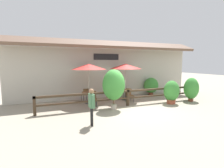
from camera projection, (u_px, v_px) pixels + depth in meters
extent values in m
plane|color=#9E937F|center=(137.00, 110.00, 9.56)|extent=(60.00, 60.00, 0.00)
cube|color=#BCB7A8|center=(109.00, 73.00, 13.19)|extent=(14.00, 0.40, 3.60)
cube|color=brown|center=(111.00, 44.00, 12.43)|extent=(14.28, 1.48, 0.70)
cube|color=black|center=(106.00, 57.00, 12.74)|extent=(1.93, 0.04, 0.44)
cube|color=#3D2D1E|center=(128.00, 91.00, 10.42)|extent=(10.40, 0.14, 0.11)
cube|color=#3D2D1E|center=(128.00, 98.00, 10.47)|extent=(10.40, 0.10, 0.09)
cube|color=#3D2D1E|center=(34.00, 106.00, 8.51)|extent=(0.14, 0.14, 0.95)
cube|color=#3D2D1E|center=(128.00, 98.00, 10.47)|extent=(0.14, 0.14, 0.95)
cube|color=#3D2D1E|center=(192.00, 92.00, 12.42)|extent=(0.14, 0.14, 0.95)
cylinder|color=#B7B2A8|center=(89.00, 86.00, 11.03)|extent=(0.06, 0.06, 2.21)
cone|color=red|center=(89.00, 67.00, 10.88)|extent=(2.20, 2.20, 0.36)
sphere|color=#B2ADA3|center=(89.00, 64.00, 10.86)|extent=(0.07, 0.07, 0.07)
cylinder|color=brown|center=(89.00, 92.00, 11.08)|extent=(0.92, 0.92, 0.05)
cylinder|color=#333333|center=(89.00, 98.00, 11.13)|extent=(0.07, 0.07, 0.70)
cylinder|color=#333333|center=(89.00, 103.00, 11.17)|extent=(0.51, 0.51, 0.03)
cube|color=brown|center=(93.00, 99.00, 10.41)|extent=(0.49, 0.49, 0.05)
cube|color=brown|center=(93.00, 94.00, 10.57)|extent=(0.40, 0.11, 0.40)
cylinder|color=#2D2D2D|center=(90.00, 103.00, 10.22)|extent=(0.04, 0.04, 0.42)
cylinder|color=#2D2D2D|center=(97.00, 103.00, 10.30)|extent=(0.04, 0.04, 0.42)
cylinder|color=#2D2D2D|center=(90.00, 102.00, 10.59)|extent=(0.04, 0.04, 0.42)
cylinder|color=#2D2D2D|center=(96.00, 102.00, 10.67)|extent=(0.04, 0.04, 0.42)
cube|color=brown|center=(85.00, 94.00, 11.80)|extent=(0.47, 0.47, 0.05)
cube|color=brown|center=(86.00, 92.00, 11.61)|extent=(0.40, 0.09, 0.40)
cylinder|color=#2D2D2D|center=(87.00, 97.00, 12.09)|extent=(0.04, 0.04, 0.42)
cylinder|color=#2D2D2D|center=(81.00, 98.00, 11.89)|extent=(0.04, 0.04, 0.42)
cylinder|color=#2D2D2D|center=(89.00, 98.00, 11.76)|extent=(0.04, 0.04, 0.42)
cylinder|color=#2D2D2D|center=(83.00, 99.00, 11.57)|extent=(0.04, 0.04, 0.42)
cylinder|color=#B7B2A8|center=(125.00, 84.00, 12.10)|extent=(0.06, 0.06, 2.21)
cone|color=red|center=(126.00, 66.00, 11.95)|extent=(2.20, 2.20, 0.36)
sphere|color=#B2ADA3|center=(126.00, 64.00, 11.93)|extent=(0.07, 0.07, 0.07)
cylinder|color=brown|center=(125.00, 89.00, 12.15)|extent=(0.92, 0.92, 0.05)
cylinder|color=#333333|center=(125.00, 95.00, 12.19)|extent=(0.07, 0.07, 0.70)
cylinder|color=#333333|center=(125.00, 99.00, 12.23)|extent=(0.51, 0.51, 0.03)
cube|color=brown|center=(130.00, 96.00, 11.43)|extent=(0.43, 0.43, 0.05)
cube|color=brown|center=(128.00, 92.00, 11.57)|extent=(0.40, 0.05, 0.40)
cylinder|color=#2D2D2D|center=(129.00, 100.00, 11.20)|extent=(0.04, 0.04, 0.42)
cylinder|color=#2D2D2D|center=(134.00, 99.00, 11.36)|extent=(0.04, 0.04, 0.42)
cylinder|color=#2D2D2D|center=(126.00, 99.00, 11.55)|extent=(0.04, 0.04, 0.42)
cylinder|color=#2D2D2D|center=(131.00, 98.00, 11.70)|extent=(0.04, 0.04, 0.42)
cube|color=brown|center=(120.00, 92.00, 12.91)|extent=(0.46, 0.46, 0.05)
cube|color=brown|center=(121.00, 89.00, 12.70)|extent=(0.40, 0.08, 0.40)
cylinder|color=#2D2D2D|center=(122.00, 94.00, 13.17)|extent=(0.04, 0.04, 0.42)
cylinder|color=#2D2D2D|center=(117.00, 95.00, 13.07)|extent=(0.04, 0.04, 0.42)
cylinder|color=#2D2D2D|center=(124.00, 95.00, 12.81)|extent=(0.04, 0.04, 0.42)
cylinder|color=#2D2D2D|center=(119.00, 95.00, 12.70)|extent=(0.04, 0.04, 0.42)
cylinder|color=brown|center=(191.00, 99.00, 11.73)|extent=(0.33, 0.33, 0.27)
cylinder|color=brown|center=(191.00, 98.00, 11.71)|extent=(0.36, 0.36, 0.04)
ellipsoid|color=#3D8E38|center=(191.00, 88.00, 11.64)|extent=(1.01, 0.91, 1.43)
cylinder|color=#9E4C33|center=(171.00, 102.00, 11.03)|extent=(0.52, 0.52, 0.27)
cylinder|color=#9E4C33|center=(171.00, 100.00, 11.02)|extent=(0.56, 0.56, 0.04)
ellipsoid|color=#3D8E38|center=(172.00, 91.00, 10.95)|extent=(1.00, 0.90, 1.29)
cylinder|color=#B7AD99|center=(114.00, 107.00, 9.68)|extent=(0.30, 0.30, 0.30)
cylinder|color=#B7AD99|center=(114.00, 104.00, 9.66)|extent=(0.33, 0.33, 0.04)
cylinder|color=brown|center=(114.00, 100.00, 9.63)|extent=(0.05, 0.05, 0.51)
ellipsoid|color=#3D8E38|center=(114.00, 85.00, 9.53)|extent=(1.26, 1.13, 1.69)
cylinder|color=brown|center=(151.00, 93.00, 14.11)|extent=(0.37, 0.37, 0.25)
cylinder|color=brown|center=(151.00, 92.00, 14.09)|extent=(0.40, 0.40, 0.04)
ellipsoid|color=#3D8E38|center=(151.00, 85.00, 14.03)|extent=(1.18, 1.06, 1.22)
cylinder|color=black|center=(92.00, 117.00, 7.07)|extent=(0.09, 0.09, 0.78)
cylinder|color=black|center=(91.00, 116.00, 7.21)|extent=(0.09, 0.09, 0.78)
cube|color=#4C7F56|center=(92.00, 101.00, 7.06)|extent=(0.21, 0.43, 0.55)
cylinder|color=#4C7F56|center=(93.00, 102.00, 6.84)|extent=(0.07, 0.07, 0.52)
cylinder|color=#4C7F56|center=(90.00, 100.00, 7.29)|extent=(0.07, 0.07, 0.52)
sphere|color=#9E704C|center=(91.00, 91.00, 7.01)|extent=(0.21, 0.21, 0.21)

